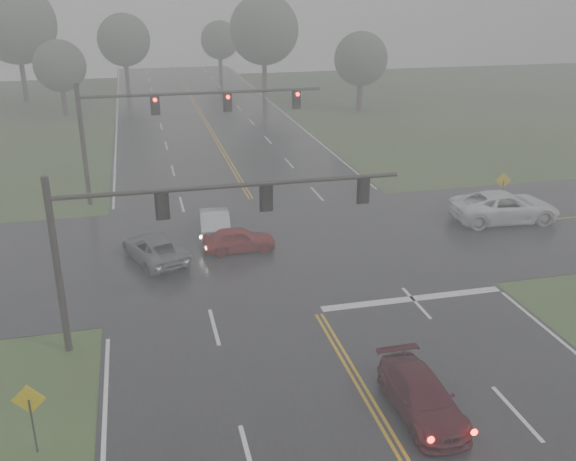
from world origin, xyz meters
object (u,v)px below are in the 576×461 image
object	(u,v)px
sedan_maroon	(420,413)
signal_gantry_far	(161,116)
pickup_white	(503,221)
signal_gantry_near	(168,222)
sedan_silver	(215,234)
car_grey	(156,261)
sedan_red	(239,251)

from	to	relation	value
sedan_maroon	signal_gantry_far	world-z (taller)	signal_gantry_far
pickup_white	sedan_maroon	bearing A→B (deg)	145.86
pickup_white	signal_gantry_near	bearing A→B (deg)	118.27
sedan_maroon	pickup_white	distance (m)	20.04
sedan_silver	signal_gantry_far	bearing A→B (deg)	-67.74
signal_gantry_near	car_grey	bearing A→B (deg)	93.54
pickup_white	sedan_red	bearing A→B (deg)	97.16
pickup_white	signal_gantry_near	xyz separation A→B (m)	(-19.92, -8.88, 4.94)
pickup_white	car_grey	bearing A→B (deg)	97.19
sedan_maroon	sedan_red	world-z (taller)	sedan_red
sedan_silver	pickup_white	world-z (taller)	pickup_white
signal_gantry_near	signal_gantry_far	size ratio (longest dim) A/B	0.87
sedan_maroon	signal_gantry_near	world-z (taller)	signal_gantry_near
sedan_silver	car_grey	xyz separation A→B (m)	(-3.44, -2.91, 0.00)
sedan_maroon	signal_gantry_far	size ratio (longest dim) A/B	0.29
signal_gantry_near	signal_gantry_far	world-z (taller)	signal_gantry_far
car_grey	signal_gantry_far	xyz separation A→B (m)	(1.17, 10.04, 5.45)
sedan_silver	signal_gantry_near	size ratio (longest dim) A/B	0.34
sedan_maroon	sedan_silver	size ratio (longest dim) A/B	0.99
sedan_red	signal_gantry_far	world-z (taller)	signal_gantry_far
sedan_silver	signal_gantry_far	distance (m)	9.25
car_grey	signal_gantry_near	xyz separation A→B (m)	(0.48, -7.83, 4.94)
car_grey	signal_gantry_far	world-z (taller)	signal_gantry_far
sedan_maroon	car_grey	bearing A→B (deg)	118.20
signal_gantry_far	sedan_red	bearing A→B (deg)	-72.01
sedan_red	sedan_silver	distance (m)	2.83
signal_gantry_near	signal_gantry_far	bearing A→B (deg)	87.79
sedan_maroon	pickup_white	size ratio (longest dim) A/B	0.71
car_grey	sedan_silver	bearing A→B (deg)	-159.44
sedan_silver	signal_gantry_near	xyz separation A→B (m)	(-2.96, -10.74, 4.94)
sedan_red	car_grey	size ratio (longest dim) A/B	0.81
sedan_maroon	signal_gantry_far	xyz separation A→B (m)	(-6.78, 24.70, 5.45)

